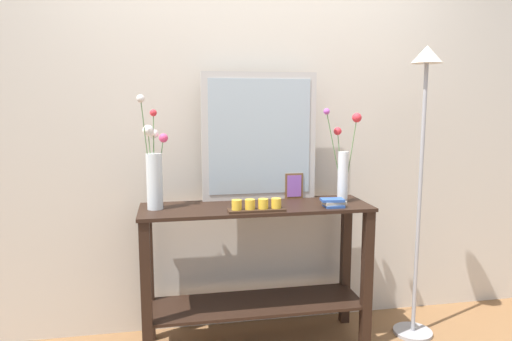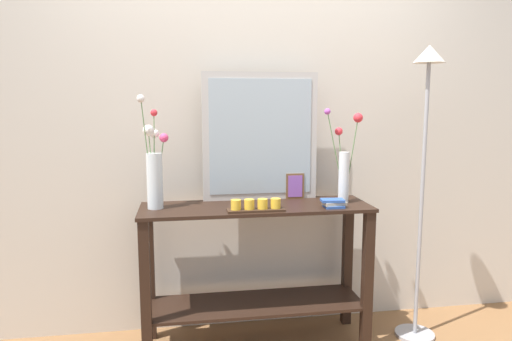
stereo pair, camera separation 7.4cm
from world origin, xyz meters
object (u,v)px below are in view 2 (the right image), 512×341
Objects in this scene: mirror_leaning at (260,137)px; tall_vase_left at (154,169)px; book_stack at (334,203)px; floor_lamp at (425,145)px; picture_frame_small at (295,186)px; candle_tray at (256,206)px; vase_right at (345,165)px; console_table at (256,260)px.

mirror_leaning is 0.67m from tall_vase_left.
floor_lamp is at bearing 4.87° from book_stack.
picture_frame_small is at bearing -3.98° from mirror_leaning.
floor_lamp reaches higher than picture_frame_small.
candle_tray is 0.18× the size of floor_lamp.
vase_right is at bearing 170.44° from floor_lamp.
vase_right reaches higher than console_table.
tall_vase_left is (-0.63, -0.14, -0.17)m from mirror_leaning.
console_table is 4.19× the size of candle_tray.
mirror_leaning is at bearing 142.07° from book_stack.
floor_lamp is at bearing -4.03° from console_table.
candle_tray is at bearing -178.14° from book_stack.
vase_right is 3.53× the size of picture_frame_small.
vase_right is at bearing 0.81° from console_table.
floor_lamp is at bearing -14.51° from mirror_leaning.
tall_vase_left is 1.58m from floor_lamp.
mirror_leaning is at bearing 72.43° from console_table.
picture_frame_small is 0.81m from floor_lamp.
mirror_leaning is at bearing 165.49° from floor_lamp.
tall_vase_left is 4.00× the size of picture_frame_small.
picture_frame_small is at bearing 150.22° from vase_right.
console_table is at bearing 164.57° from book_stack.
vase_right is 0.26m from book_stack.
vase_right is 0.34m from picture_frame_small.
mirror_leaning is 5.32× the size of book_stack.
candle_tray is (-0.08, -0.31, -0.36)m from mirror_leaning.
console_table is 0.74m from mirror_leaning.
floor_lamp reaches higher than tall_vase_left.
vase_right is at bearing 50.24° from book_stack.
tall_vase_left is 0.36× the size of floor_lamp.
book_stack is (0.37, -0.29, -0.36)m from mirror_leaning.
mirror_leaning is at bearing 12.93° from tall_vase_left.
vase_right is 1.76× the size of candle_tray.
floor_lamp is (1.02, 0.06, 0.32)m from candle_tray.
mirror_leaning reaches higher than console_table.
console_table is at bearing -179.19° from vase_right.
floor_lamp is at bearing -9.56° from vase_right.
candle_tray is at bearing -176.46° from floor_lamp.
tall_vase_left is at bearing 178.89° from vase_right.
book_stack is (0.45, 0.01, -0.00)m from candle_tray.
floor_lamp reaches higher than candle_tray.
console_table is 0.75× the size of floor_lamp.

